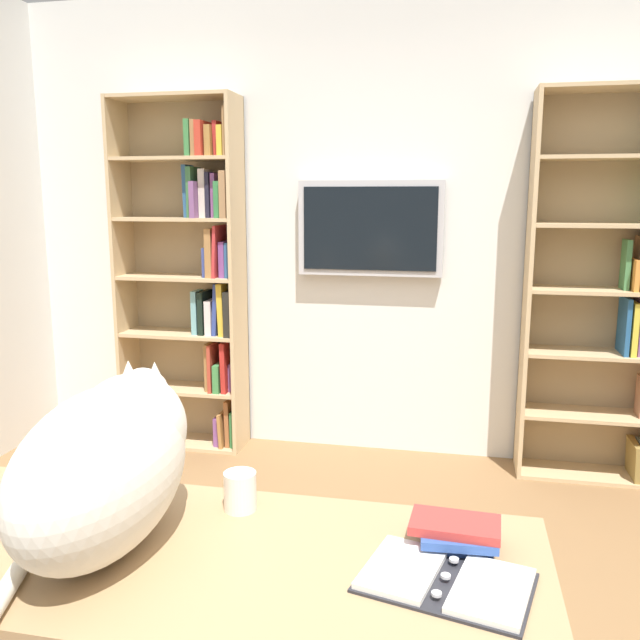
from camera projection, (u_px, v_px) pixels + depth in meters
wall_back at (382, 228)px, 3.88m from camera, size 4.52×0.06×2.70m
bookshelf_left at (619, 293)px, 3.51m from camera, size 0.78×0.28×2.09m
bookshelf_right at (195, 272)px, 3.99m from camera, size 0.76×0.28×2.11m
wall_mounted_tv at (370, 229)px, 3.81m from camera, size 0.84×0.07×0.54m
desk at (173, 603)px, 1.44m from camera, size 1.61×0.64×0.77m
cat at (111, 460)px, 1.44m from camera, size 0.31×0.71×0.38m
open_binder at (446, 580)px, 1.31m from camera, size 0.37×0.29×0.02m
coffee_mug at (240, 491)px, 1.62m from camera, size 0.08×0.08×0.10m
desk_book_stack at (456, 533)px, 1.45m from camera, size 0.20×0.15×0.06m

